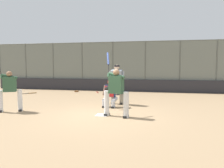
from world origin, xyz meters
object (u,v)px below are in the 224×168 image
umpire_home (117,83)px  spare_bat_near_backstop (119,95)px  batter_at_plate (116,91)px  spare_bat_by_padding (31,93)px  catcher_behind_plate (110,93)px  batter_on_deck (10,90)px  fielding_glove_on_dirt (76,91)px  spare_bat_third_base_side (97,92)px

umpire_home → spare_bat_near_backstop: bearing=-77.1°
umpire_home → batter_at_plate: bearing=104.5°
spare_bat_near_backstop → spare_bat_by_padding: bearing=159.1°
batter_at_plate → spare_bat_by_padding: size_ratio=3.05×
catcher_behind_plate → umpire_home: 0.87m
batter_at_plate → catcher_behind_plate: bearing=-55.9°
batter_at_plate → batter_on_deck: bearing=14.8°
batter_at_plate → fielding_glove_on_dirt: bearing=-43.9°
batter_on_deck → spare_bat_third_base_side: bearing=-131.1°
spare_bat_near_backstop → fielding_glove_on_dirt: fielding_glove_on_dirt is taller
catcher_behind_plate → spare_bat_third_base_side: 5.17m
catcher_behind_plate → batter_at_plate: bearing=114.0°
batter_on_deck → spare_bat_by_padding: 5.64m
catcher_behind_plate → fielding_glove_on_dirt: bearing=-50.4°
spare_bat_third_base_side → catcher_behind_plate: bearing=-2.8°
batter_at_plate → catcher_behind_plate: batter_at_plate is taller
umpire_home → spare_bat_near_backstop: size_ratio=2.38×
batter_at_plate → spare_bat_third_base_side: 6.95m
batter_at_plate → spare_bat_near_backstop: size_ratio=2.97×
catcher_behind_plate → spare_bat_third_base_side: size_ratio=1.56×
batter_on_deck → spare_bat_third_base_side: 6.72m
catcher_behind_plate → batter_on_deck: 3.97m
umpire_home → spare_bat_by_padding: bearing=-18.8°
batter_on_deck → spare_bat_near_backstop: (-3.34, -5.52, -0.83)m
spare_bat_near_backstop → batter_at_plate: bearing=-106.5°
umpire_home → batter_on_deck: (3.77, 2.44, -0.12)m
spare_bat_by_padding → fielding_glove_on_dirt: size_ratio=2.59×
spare_bat_near_backstop → spare_bat_third_base_side: size_ratio=1.01×
umpire_home → spare_bat_by_padding: umpire_home is taller
spare_bat_third_base_side → batter_at_plate: bearing=-3.4°
fielding_glove_on_dirt → umpire_home: bearing=131.2°
spare_bat_third_base_side → fielding_glove_on_dirt: 1.46m
batter_on_deck → spare_bat_third_base_side: batter_on_deck is taller
batter_at_plate → fielding_glove_on_dirt: batter_at_plate is taller
batter_at_plate → catcher_behind_plate: 1.79m
spare_bat_by_padding → spare_bat_third_base_side: size_ratio=0.98×
catcher_behind_plate → spare_bat_by_padding: size_ratio=1.59×
spare_bat_near_backstop → spare_bat_third_base_side: 1.87m
catcher_behind_plate → batter_on_deck: (3.60, 1.67, 0.24)m
batter_at_plate → umpire_home: size_ratio=1.25×
batter_on_deck → umpire_home: bearing=-173.3°
batter_at_plate → fielding_glove_on_dirt: 7.61m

